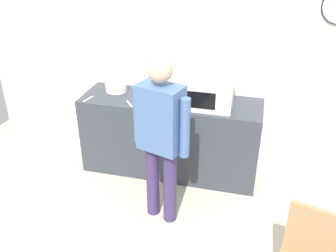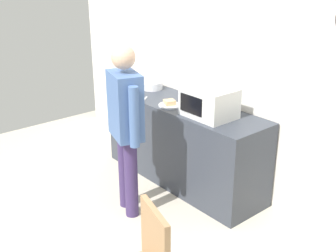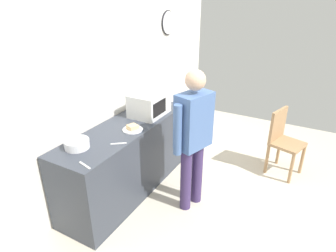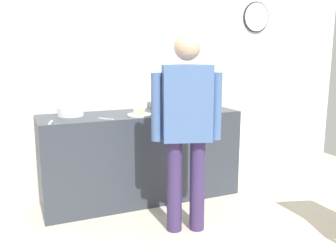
% 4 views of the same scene
% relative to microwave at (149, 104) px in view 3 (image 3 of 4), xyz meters
% --- Properties ---
extents(ground_plane, '(6.00, 6.00, 0.00)m').
position_rel_microwave_xyz_m(ground_plane, '(-0.21, -1.16, -1.07)').
color(ground_plane, beige).
extents(back_wall, '(5.40, 0.13, 2.60)m').
position_rel_microwave_xyz_m(back_wall, '(-0.20, 0.44, 0.23)').
color(back_wall, silver).
rests_on(back_wall, ground_plane).
extents(kitchen_counter, '(2.05, 0.62, 0.92)m').
position_rel_microwave_xyz_m(kitchen_counter, '(-0.44, 0.06, -0.61)').
color(kitchen_counter, '#333842').
rests_on(kitchen_counter, ground_plane).
extents(microwave, '(0.50, 0.39, 0.30)m').
position_rel_microwave_xyz_m(microwave, '(0.00, 0.00, 0.00)').
color(microwave, silver).
rests_on(microwave, kitchen_counter).
extents(sandwich_plate, '(0.24, 0.24, 0.07)m').
position_rel_microwave_xyz_m(sandwich_plate, '(-0.50, -0.09, -0.13)').
color(sandwich_plate, white).
rests_on(sandwich_plate, kitchen_counter).
extents(salad_bowl, '(0.26, 0.26, 0.09)m').
position_rel_microwave_xyz_m(salad_bowl, '(-1.13, 0.17, -0.10)').
color(salad_bowl, white).
rests_on(salad_bowl, kitchen_counter).
extents(fork_utensil, '(0.12, 0.15, 0.01)m').
position_rel_microwave_xyz_m(fork_utensil, '(-0.86, -0.15, -0.15)').
color(fork_utensil, silver).
rests_on(fork_utensil, kitchen_counter).
extents(spoon_utensil, '(0.06, 0.17, 0.01)m').
position_rel_microwave_xyz_m(spoon_utensil, '(-1.35, -0.14, -0.15)').
color(spoon_utensil, silver).
rests_on(spoon_utensil, kitchen_counter).
extents(person_standing, '(0.57, 0.35, 1.69)m').
position_rel_microwave_xyz_m(person_standing, '(-0.32, -0.78, -0.09)').
color(person_standing, '#3A2B59').
rests_on(person_standing, ground_plane).
extents(wooden_chair, '(0.50, 0.50, 0.94)m').
position_rel_microwave_xyz_m(wooden_chair, '(0.97, -1.59, -0.55)').
color(wooden_chair, '#A87F56').
rests_on(wooden_chair, ground_plane).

